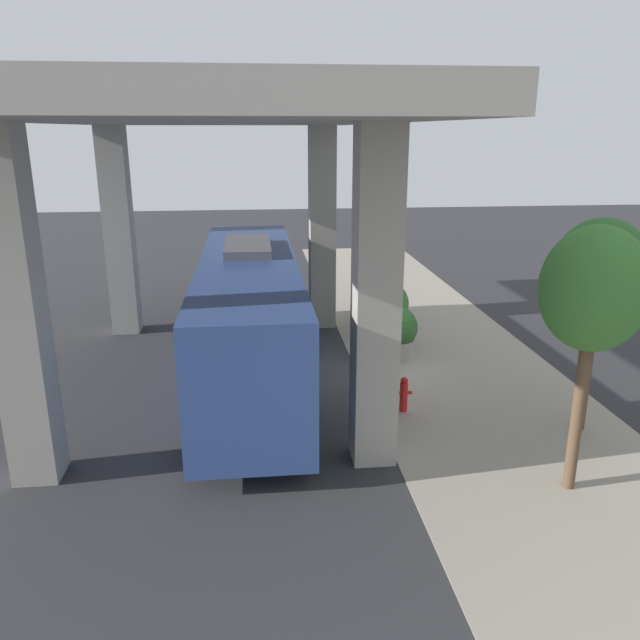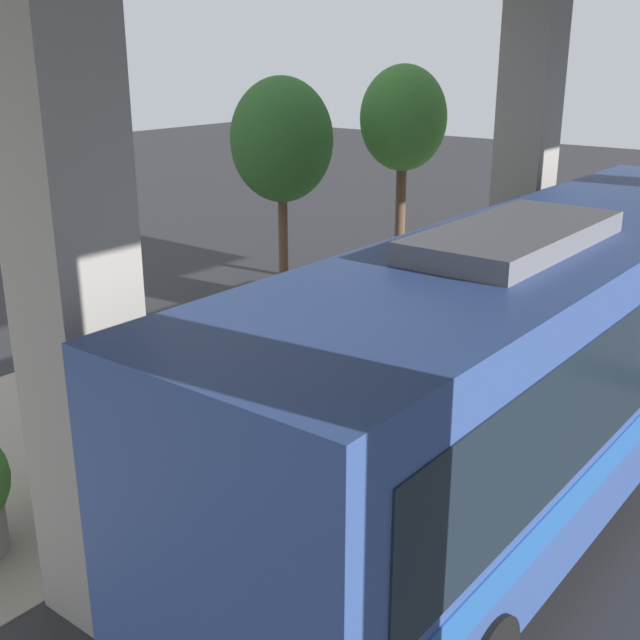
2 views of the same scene
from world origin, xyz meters
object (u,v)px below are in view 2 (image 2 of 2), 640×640
(planter_middle, at_px, (225,378))
(fire_hydrant, at_px, (398,341))
(bus, at_px, (547,344))
(planter_back, at_px, (106,411))
(street_tree_far, at_px, (282,141))
(street_tree_near, at_px, (403,120))

(planter_middle, bearing_deg, fire_hydrant, 80.27)
(bus, distance_m, planter_back, 5.84)
(planter_back, relative_size, street_tree_far, 0.39)
(planter_back, relative_size, street_tree_near, 0.37)
(fire_hydrant, distance_m, planter_middle, 3.93)
(bus, xyz_separation_m, fire_hydrant, (-3.85, 2.59, -1.57))
(fire_hydrant, bearing_deg, bus, -33.88)
(fire_hydrant, xyz_separation_m, street_tree_near, (-2.48, 3.84, 3.60))
(bus, height_order, planter_back, bus)
(fire_hydrant, xyz_separation_m, street_tree_far, (-4.00, 1.42, 3.25))
(street_tree_near, bearing_deg, street_tree_far, -122.23)
(planter_back, distance_m, street_tree_far, 8.50)
(street_tree_near, bearing_deg, planter_middle, -76.75)
(planter_middle, relative_size, planter_back, 0.86)
(bus, distance_m, planter_middle, 4.85)
(planter_middle, relative_size, street_tree_near, 0.32)
(bus, relative_size, fire_hydrant, 12.93)
(street_tree_near, relative_size, street_tree_far, 1.04)
(planter_back, distance_m, street_tree_near, 10.41)
(bus, height_order, fire_hydrant, bus)
(fire_hydrant, distance_m, planter_back, 6.05)
(bus, height_order, street_tree_far, street_tree_far)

